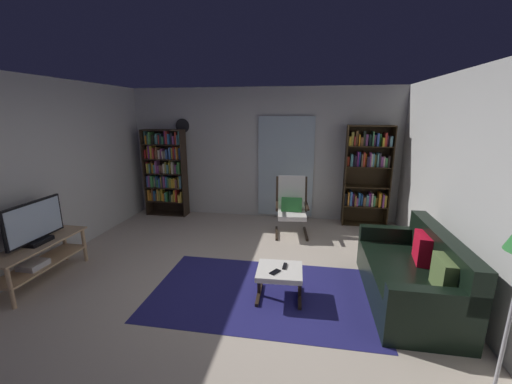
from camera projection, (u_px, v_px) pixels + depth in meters
The scene contains 16 objects.
ground_plane at pixel (227, 288), 3.93m from camera, with size 7.02×7.02×0.00m, color beige.
wall_back at pixel (262, 154), 6.38m from camera, with size 5.60×0.06×2.60m, color silver.
wall_left at pixel (21, 178), 4.05m from camera, with size 0.06×6.00×2.60m, color silver.
wall_right at pixel (484, 196), 3.17m from camera, with size 0.06×6.00×2.60m, color silver.
glass_door_panel at pixel (286, 167), 6.30m from camera, with size 1.10×0.01×2.00m, color silver.
area_rug at pixel (264, 293), 3.80m from camera, with size 2.67×1.60×0.01m, color navy.
tv_stand at pixel (39, 257), 4.00m from camera, with size 0.42×1.27×0.52m.
television at pixel (35, 224), 3.91m from camera, with size 0.20×0.84×0.54m.
bookshelf_near_tv at pixel (165, 170), 6.54m from camera, with size 0.85×0.30×1.79m.
bookshelf_near_sofa at pixel (367, 172), 5.91m from camera, with size 0.82×0.30×1.90m.
leather_sofa at pixel (413, 276), 3.59m from camera, with size 0.83×1.73×0.83m.
lounge_armchair at pixel (292, 204), 5.61m from camera, with size 0.63×0.71×1.02m.
ottoman at pixel (280, 274), 3.66m from camera, with size 0.54×0.50×0.36m.
tv_remote at pixel (285, 266), 3.69m from camera, with size 0.04×0.14×0.02m, color black.
cell_phone at pixel (275, 272), 3.56m from camera, with size 0.07×0.14×0.01m, color black.
wall_clock at pixel (183, 126), 6.44m from camera, with size 0.29×0.03×0.29m.
Camera 1 is at (0.95, -3.40, 2.12)m, focal length 22.13 mm.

